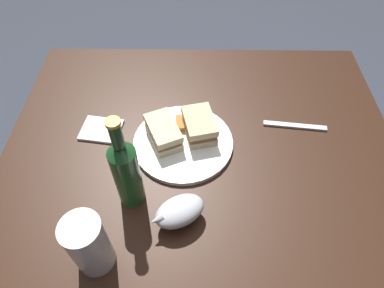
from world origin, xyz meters
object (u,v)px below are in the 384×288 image
(plate, at_px, (183,143))
(cider_bottle, at_px, (126,172))
(fork, at_px, (295,126))
(napkin, at_px, (101,130))
(sandwich_half_right, at_px, (163,132))
(gravy_boat, at_px, (179,212))
(sandwich_half_left, at_px, (199,126))
(pint_glass, at_px, (90,247))

(plate, distance_m, cider_bottle, 0.23)
(fork, bearing_deg, napkin, 8.81)
(plate, height_order, napkin, plate)
(sandwich_half_right, relative_size, napkin, 1.26)
(plate, bearing_deg, napkin, 168.79)
(sandwich_half_right, distance_m, gravy_boat, 0.24)
(fork, bearing_deg, cider_bottle, 34.97)
(sandwich_half_left, bearing_deg, napkin, 176.78)
(gravy_boat, height_order, cider_bottle, cider_bottle)
(pint_glass, height_order, gravy_boat, pint_glass)
(gravy_boat, bearing_deg, pint_glass, -151.64)
(sandwich_half_right, xyz_separation_m, gravy_boat, (0.05, -0.24, -0.00))
(fork, bearing_deg, sandwich_half_right, 15.78)
(sandwich_half_right, xyz_separation_m, cider_bottle, (-0.07, -0.18, 0.07))
(gravy_boat, bearing_deg, cider_bottle, 153.22)
(plate, xyz_separation_m, gravy_boat, (-0.00, -0.23, 0.03))
(plate, xyz_separation_m, sandwich_half_right, (-0.05, 0.01, 0.03))
(gravy_boat, relative_size, napkin, 1.27)
(pint_glass, height_order, fork, pint_glass)
(pint_glass, xyz_separation_m, cider_bottle, (0.06, 0.15, 0.04))
(sandwich_half_right, distance_m, pint_glass, 0.35)
(plate, xyz_separation_m, cider_bottle, (-0.12, -0.17, 0.10))
(sandwich_half_left, xyz_separation_m, fork, (0.28, 0.04, -0.04))
(napkin, height_order, fork, napkin)
(fork, bearing_deg, sandwich_half_left, 14.32)
(sandwich_half_right, bearing_deg, cider_bottle, -110.25)
(sandwich_half_right, bearing_deg, pint_glass, -110.57)
(sandwich_half_right, bearing_deg, fork, 9.24)
(pint_glass, xyz_separation_m, napkin, (-0.06, 0.37, -0.06))
(cider_bottle, bearing_deg, pint_glass, -110.93)
(napkin, bearing_deg, fork, 2.27)
(sandwich_half_left, xyz_separation_m, sandwich_half_right, (-0.10, -0.02, -0.00))
(plate, relative_size, sandwich_half_left, 2.13)
(sandwich_half_left, height_order, pint_glass, pint_glass)
(fork, bearing_deg, gravy_boat, 49.06)
(plate, relative_size, fork, 1.52)
(napkin, bearing_deg, cider_bottle, -61.40)
(sandwich_half_left, height_order, cider_bottle, cider_bottle)
(napkin, distance_m, fork, 0.56)
(pint_glass, relative_size, gravy_boat, 1.12)
(cider_bottle, relative_size, napkin, 2.49)
(gravy_boat, distance_m, napkin, 0.36)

